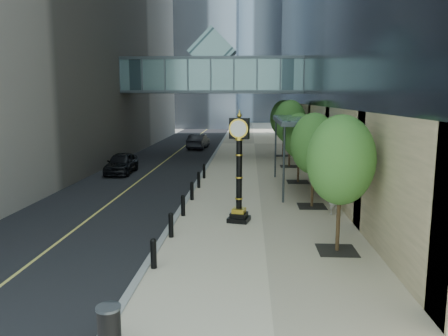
% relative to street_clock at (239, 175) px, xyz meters
% --- Properties ---
extents(ground, '(320.00, 320.00, 0.00)m').
position_rel_street_clock_xyz_m(ground, '(0.06, -6.60, -2.15)').
color(ground, gray).
rests_on(ground, ground).
extents(road, '(8.00, 180.00, 0.02)m').
position_rel_street_clock_xyz_m(road, '(-6.94, 33.40, -2.14)').
color(road, black).
rests_on(road, ground).
extents(sidewalk, '(8.00, 180.00, 0.06)m').
position_rel_street_clock_xyz_m(sidewalk, '(1.06, 33.40, -2.12)').
color(sidewalk, '#C2B395').
rests_on(sidewalk, ground).
extents(curb, '(0.25, 180.00, 0.07)m').
position_rel_street_clock_xyz_m(curb, '(-2.94, 33.40, -2.12)').
color(curb, gray).
rests_on(curb, ground).
extents(distant_tower_c, '(22.00, 22.00, 65.00)m').
position_rel_street_clock_xyz_m(distant_tower_c, '(-5.94, 113.40, 30.35)').
color(distant_tower_c, '#99A8C0').
rests_on(distant_tower_c, ground).
extents(skywalk, '(17.00, 4.20, 5.80)m').
position_rel_street_clock_xyz_m(skywalk, '(-2.94, 21.40, 5.56)').
color(skywalk, slate).
rests_on(skywalk, ground).
extents(entrance_canopy, '(3.00, 8.00, 4.38)m').
position_rel_street_clock_xyz_m(entrance_canopy, '(3.53, 7.40, 2.04)').
color(entrance_canopy, '#383F44').
rests_on(entrance_canopy, ground).
extents(bollard_row, '(0.20, 16.20, 0.90)m').
position_rel_street_clock_xyz_m(bollard_row, '(-2.64, 2.40, -1.64)').
color(bollard_row, black).
rests_on(bollard_row, sidewalk).
extents(street_trees, '(2.58, 28.48, 5.31)m').
position_rel_street_clock_xyz_m(street_trees, '(3.66, 10.35, 1.28)').
color(street_trees, black).
rests_on(street_trees, sidewalk).
extents(street_clock, '(1.09, 1.09, 4.83)m').
position_rel_street_clock_xyz_m(street_clock, '(0.00, 0.00, 0.00)').
color(street_clock, black).
rests_on(street_clock, sidewalk).
extents(trash_bin, '(0.68, 0.68, 0.90)m').
position_rel_street_clock_xyz_m(trash_bin, '(-2.64, -10.15, -1.64)').
color(trash_bin, black).
rests_on(trash_bin, sidewalk).
extents(pedestrian, '(0.67, 0.52, 1.61)m').
position_rel_street_clock_xyz_m(pedestrian, '(4.48, 1.41, -1.29)').
color(pedestrian, '#B1AAA2').
rests_on(pedestrian, sidewalk).
extents(car_near, '(1.94, 4.54, 1.53)m').
position_rel_street_clock_xyz_m(car_near, '(-8.94, 12.23, -1.37)').
color(car_near, black).
rests_on(car_near, road).
extents(car_far, '(2.12, 4.90, 1.57)m').
position_rel_street_clock_xyz_m(car_far, '(-5.09, 28.20, -1.35)').
color(car_far, black).
rests_on(car_far, road).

